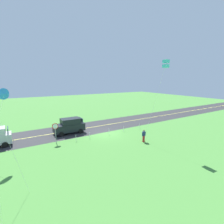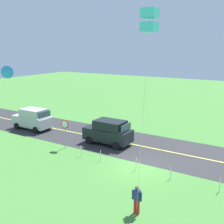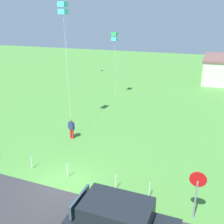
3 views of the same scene
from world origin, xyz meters
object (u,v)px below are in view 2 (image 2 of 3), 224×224
(kite_yellow_high, at_px, (7,72))
(stop_sign, at_px, (65,128))
(kite_red_low, at_px, (150,21))
(person_adult_near, at_px, (137,199))
(car_suv_foreground, at_px, (108,132))
(car_parked_east_near, at_px, (33,119))

(kite_yellow_high, bearing_deg, stop_sign, -160.06)
(kite_red_low, bearing_deg, person_adult_near, -55.74)
(stop_sign, bearing_deg, kite_yellow_high, 19.94)
(car_suv_foreground, height_order, car_parked_east_near, same)
(stop_sign, bearing_deg, car_parked_east_near, -20.85)
(kite_red_low, bearing_deg, car_suv_foreground, -50.96)
(person_adult_near, height_order, kite_yellow_high, kite_yellow_high)
(car_parked_east_near, bearing_deg, kite_red_low, 150.80)
(person_adult_near, xyz_separation_m, kite_red_low, (-1.21, 1.78, 8.72))
(car_parked_east_near, distance_m, person_adult_near, 18.38)
(car_parked_east_near, bearing_deg, car_suv_foreground, -178.47)
(car_parked_east_near, height_order, stop_sign, stop_sign)
(car_suv_foreground, relative_size, kite_yellow_high, 0.62)
(stop_sign, distance_m, person_adult_near, 11.17)
(person_adult_near, relative_size, kite_yellow_high, 0.23)
(car_suv_foreground, xyz_separation_m, kite_yellow_high, (7.45, 4.60, 5.36))
(car_parked_east_near, height_order, person_adult_near, car_parked_east_near)
(person_adult_near, bearing_deg, kite_red_low, 1.23)
(stop_sign, bearing_deg, kite_red_low, 146.15)
(car_suv_foreground, distance_m, kite_yellow_high, 10.27)
(kite_yellow_high, bearing_deg, car_suv_foreground, -148.33)
(car_suv_foreground, height_order, kite_yellow_high, kite_yellow_high)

